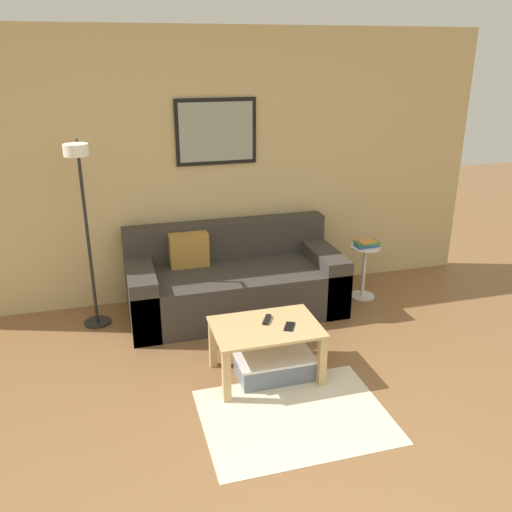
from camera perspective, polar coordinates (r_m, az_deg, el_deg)
The scene contains 10 objects.
wall_back at distance 5.24m, azimuth -5.26°, elevation 9.16°, with size 5.60×0.09×2.55m.
area_rug at distance 3.85m, azimuth 4.12°, elevation -16.43°, with size 1.26×0.95×0.01m, color beige.
couch at distance 5.13m, azimuth -2.37°, elevation -2.75°, with size 1.97×0.90×0.79m.
coffee_table at distance 4.08m, azimuth 1.05°, elevation -8.45°, with size 0.79×0.55×0.42m.
storage_bin at distance 4.20m, azimuth 1.93°, elevation -11.45°, with size 0.58×0.35×0.18m.
floor_lamp at distance 4.62m, azimuth -17.72°, elevation 4.94°, with size 0.24×0.52×1.67m.
side_table at distance 5.48m, azimuth 11.31°, elevation -1.13°, with size 0.29×0.29×0.54m.
book_stack at distance 5.40m, azimuth 11.58°, elevation 1.31°, with size 0.25×0.17×0.05m.
remote_control at distance 4.11m, azimuth 1.16°, elevation -6.70°, with size 0.04×0.15×0.02m, color black.
cell_phone at distance 4.03m, azimuth 3.54°, elevation -7.41°, with size 0.07×0.14×0.01m, color black.
Camera 1 is at (-0.94, -1.99, 2.33)m, focal length 38.00 mm.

